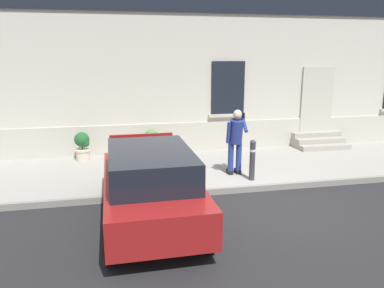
% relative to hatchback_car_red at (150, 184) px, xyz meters
% --- Properties ---
extents(ground_plane, '(80.00, 80.00, 0.00)m').
position_rel_hatchback_car_red_xyz_m(ground_plane, '(2.45, 0.23, -0.79)').
color(ground_plane, '#232326').
extents(sidewalk, '(24.00, 3.60, 0.15)m').
position_rel_hatchback_car_red_xyz_m(sidewalk, '(2.45, 3.03, -0.71)').
color(sidewalk, '#99968E').
rests_on(sidewalk, ground).
extents(curb_edge, '(24.00, 0.12, 0.15)m').
position_rel_hatchback_car_red_xyz_m(curb_edge, '(2.45, 1.17, -0.71)').
color(curb_edge, gray).
rests_on(curb_edge, ground).
extents(building_facade, '(24.00, 1.52, 7.50)m').
position_rel_hatchback_car_red_xyz_m(building_facade, '(2.46, 5.52, 2.94)').
color(building_facade, beige).
rests_on(building_facade, ground).
extents(entrance_stoop, '(1.75, 0.96, 0.48)m').
position_rel_hatchback_car_red_xyz_m(entrance_stoop, '(6.23, 4.46, -0.45)').
color(entrance_stoop, '#9E998E').
rests_on(entrance_stoop, sidewalk).
extents(hatchback_car_red, '(1.84, 4.09, 1.50)m').
position_rel_hatchback_car_red_xyz_m(hatchback_car_red, '(0.00, 0.00, 0.00)').
color(hatchback_car_red, maroon).
rests_on(hatchback_car_red, ground).
extents(bollard_near_person, '(0.15, 0.15, 1.04)m').
position_rel_hatchback_car_red_xyz_m(bollard_near_person, '(2.71, 1.58, -0.08)').
color(bollard_near_person, '#333338').
rests_on(bollard_near_person, sidewalk).
extents(person_on_phone, '(0.51, 0.50, 1.74)m').
position_rel_hatchback_car_red_xyz_m(person_on_phone, '(2.43, 2.09, 0.36)').
color(person_on_phone, navy).
rests_on(person_on_phone, sidewalk).
extents(planter_cream, '(0.44, 0.44, 0.86)m').
position_rel_hatchback_car_red_xyz_m(planter_cream, '(-1.61, 4.34, -0.18)').
color(planter_cream, beige).
rests_on(planter_cream, sidewalk).
extents(planter_terracotta, '(0.44, 0.44, 0.86)m').
position_rel_hatchback_car_red_xyz_m(planter_terracotta, '(0.46, 4.35, -0.18)').
color(planter_terracotta, '#B25B38').
rests_on(planter_terracotta, sidewalk).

